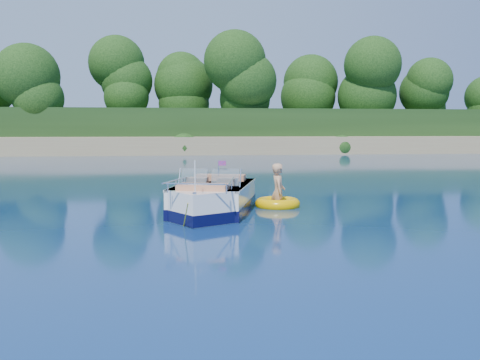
{
  "coord_description": "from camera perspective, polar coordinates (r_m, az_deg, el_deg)",
  "views": [
    {
      "loc": [
        -0.79,
        -9.85,
        2.18
      ],
      "look_at": [
        1.04,
        3.87,
        0.85
      ],
      "focal_mm": 40.0,
      "sensor_mm": 36.0,
      "label": 1
    }
  ],
  "objects": [
    {
      "name": "ground",
      "position": [
        10.12,
        -2.94,
        -6.95
      ],
      "size": [
        160.0,
        160.0,
        0.0
      ],
      "primitive_type": "plane",
      "color": "#0B294F",
      "rests_on": "ground"
    },
    {
      "name": "shoreline",
      "position": [
        73.64,
        -6.99,
        4.5
      ],
      "size": [
        170.0,
        59.0,
        6.0
      ],
      "color": "#947B56",
      "rests_on": "ground"
    },
    {
      "name": "treeline",
      "position": [
        50.98,
        -6.72,
        9.23
      ],
      "size": [
        150.0,
        7.12,
        8.19
      ],
      "color": "black",
      "rests_on": "ground"
    },
    {
      "name": "motorboat",
      "position": [
        13.79,
        -3.02,
        -2.24
      ],
      "size": [
        2.65,
        4.95,
        1.69
      ],
      "rotation": [
        0.0,
        0.0,
        -0.27
      ],
      "color": "white",
      "rests_on": "ground"
    },
    {
      "name": "tow_tube",
      "position": [
        15.03,
        4.02,
        -2.53
      ],
      "size": [
        1.5,
        1.5,
        0.33
      ],
      "rotation": [
        0.0,
        0.0,
        -0.21
      ],
      "color": "#ECAD00",
      "rests_on": "ground"
    },
    {
      "name": "boy",
      "position": [
        14.99,
        4.06,
        -2.89
      ],
      "size": [
        0.46,
        0.91,
        1.74
      ],
      "primitive_type": "imported",
      "rotation": [
        0.0,
        -0.17,
        1.5
      ],
      "color": "tan",
      "rests_on": "ground"
    }
  ]
}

